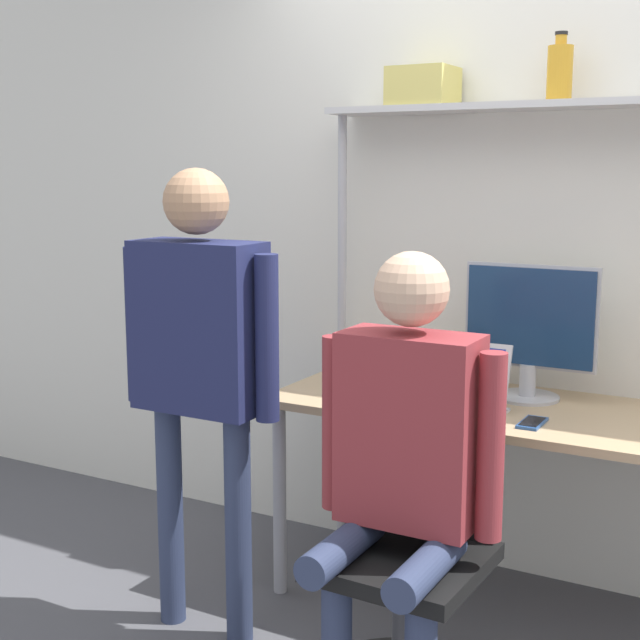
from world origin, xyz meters
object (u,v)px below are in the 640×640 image
object	(u,v)px
laptop	(455,391)
person_standing	(199,344)
person_seated	(404,447)
cell_phone	(532,423)
office_chair	(408,609)
storage_box	(423,87)
monitor	(530,327)
bottle_amber	(560,72)

from	to	relation	value
laptop	person_standing	xyz separation A→B (m)	(-0.71, -0.52, 0.19)
laptop	person_seated	xyz separation A→B (m)	(0.07, -0.60, -0.02)
cell_phone	office_chair	distance (m)	0.73
laptop	person_standing	bearing A→B (deg)	-143.84
laptop	storage_box	size ratio (longest dim) A/B	1.53
cell_phone	office_chair	xyz separation A→B (m)	(-0.22, -0.50, -0.49)
storage_box	person_standing	bearing A→B (deg)	-116.54
monitor	person_seated	distance (m)	0.91
office_chair	bottle_amber	size ratio (longest dim) A/B	3.97
bottle_amber	laptop	bearing A→B (deg)	-124.00
person_standing	monitor	bearing A→B (deg)	41.62
monitor	laptop	distance (m)	0.38
person_seated	person_standing	xyz separation A→B (m)	(-0.78, 0.08, 0.21)
cell_phone	monitor	bearing A→B (deg)	108.90
cell_phone	storage_box	xyz separation A→B (m)	(-0.57, 0.39, 1.13)
person_seated	person_standing	world-z (taller)	person_standing
monitor	person_seated	size ratio (longest dim) A/B	0.36
laptop	person_seated	bearing A→B (deg)	-83.48
monitor	cell_phone	distance (m)	0.43
monitor	person_standing	world-z (taller)	person_standing
monitor	person_seated	bearing A→B (deg)	-97.11
person_seated	storage_box	world-z (taller)	storage_box
monitor	storage_box	bearing A→B (deg)	171.75
monitor	storage_box	distance (m)	0.99
office_chair	storage_box	xyz separation A→B (m)	(-0.35, 0.89, 1.61)
bottle_amber	person_standing	bearing A→B (deg)	-137.61
office_chair	person_seated	xyz separation A→B (m)	(-0.00, -0.05, 0.52)
bottle_amber	storage_box	size ratio (longest dim) A/B	1.02
monitor	person_standing	size ratio (longest dim) A/B	0.31
laptop	cell_phone	size ratio (longest dim) A/B	2.35
person_standing	bottle_amber	size ratio (longest dim) A/B	6.82
person_seated	storage_box	xyz separation A→B (m)	(-0.35, 0.94, 1.09)
laptop	office_chair	xyz separation A→B (m)	(0.07, -0.55, -0.54)
monitor	person_standing	bearing A→B (deg)	-138.38
laptop	storage_box	xyz separation A→B (m)	(-0.28, 0.34, 1.07)
person_standing	cell_phone	bearing A→B (deg)	25.09
storage_box	bottle_amber	bearing A→B (deg)	-0.00
laptop	person_seated	size ratio (longest dim) A/B	0.26
person_seated	laptop	bearing A→B (deg)	96.52
office_chair	person_standing	xyz separation A→B (m)	(-0.78, 0.03, 0.73)
office_chair	person_standing	world-z (taller)	person_standing
laptop	storage_box	distance (m)	1.16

